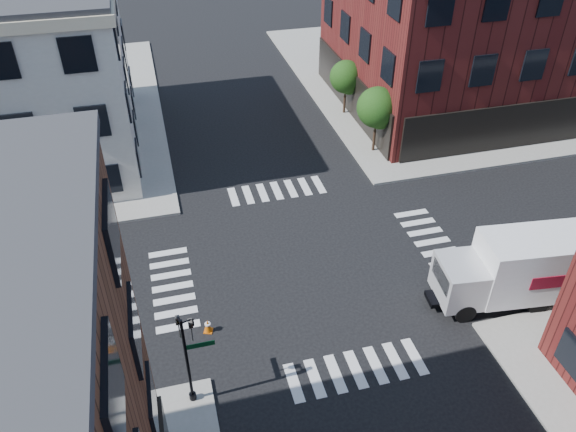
{
  "coord_description": "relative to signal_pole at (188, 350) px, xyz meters",
  "views": [
    {
      "loc": [
        -6.61,
        -20.96,
        19.19
      ],
      "look_at": [
        -0.86,
        0.99,
        2.5
      ],
      "focal_mm": 35.0,
      "sensor_mm": 36.0,
      "label": 1
    }
  ],
  "objects": [
    {
      "name": "tree_far",
      "position": [
        14.28,
        22.65,
        0.02
      ],
      "size": [
        2.43,
        2.43,
        4.07
      ],
      "color": "black",
      "rests_on": "ground"
    },
    {
      "name": "ground",
      "position": [
        6.72,
        6.68,
        -2.86
      ],
      "size": [
        120.0,
        120.0,
        0.0
      ],
      "primitive_type": "plane",
      "color": "black",
      "rests_on": "ground"
    },
    {
      "name": "traffic_cone",
      "position": [
        1.02,
        3.38,
        -2.52
      ],
      "size": [
        0.49,
        0.49,
        0.7
      ],
      "rotation": [
        0.0,
        0.0,
        -0.35
      ],
      "color": "#CD5B09",
      "rests_on": "ground"
    },
    {
      "name": "signal_pole",
      "position": [
        0.0,
        0.0,
        0.0
      ],
      "size": [
        1.29,
        1.24,
        4.6
      ],
      "color": "black",
      "rests_on": "ground"
    },
    {
      "name": "sidewalk_ne",
      "position": [
        27.72,
        27.68,
        -2.78
      ],
      "size": [
        30.0,
        30.0,
        0.15
      ],
      "primitive_type": "cube",
      "color": "gray",
      "rests_on": "ground"
    },
    {
      "name": "tree_near",
      "position": [
        14.28,
        16.65,
        0.3
      ],
      "size": [
        2.69,
        2.69,
        4.49
      ],
      "color": "black",
      "rests_on": "ground"
    },
    {
      "name": "building_ne",
      "position": [
        27.22,
        22.68,
        3.14
      ],
      "size": [
        25.0,
        16.0,
        12.0
      ],
      "primitive_type": "cube",
      "color": "#451211",
      "rests_on": "ground"
    },
    {
      "name": "box_truck",
      "position": [
        15.64,
        1.76,
        -0.98
      ],
      "size": [
        8.16,
        3.26,
        3.61
      ],
      "rotation": [
        0.0,
        0.0,
        -0.11
      ],
      "color": "silver",
      "rests_on": "ground"
    }
  ]
}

